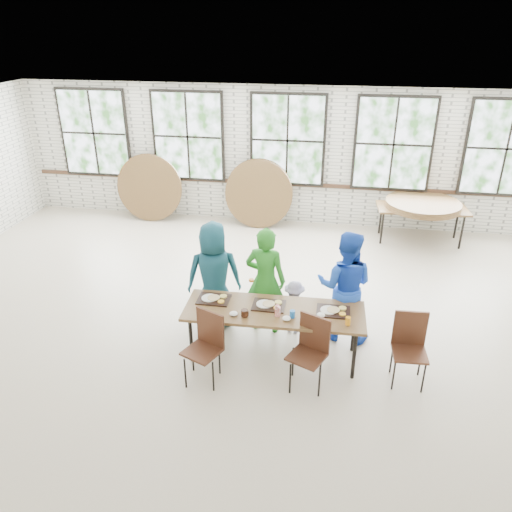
{
  "coord_description": "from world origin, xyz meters",
  "views": [
    {
      "loc": [
        1.11,
        -6.18,
        4.27
      ],
      "look_at": [
        0.0,
        0.4,
        1.05
      ],
      "focal_mm": 35.0,
      "sensor_mm": 36.0,
      "label": 1
    }
  ],
  "objects_px": {
    "chair_near_right": "(311,346)",
    "dining_table": "(274,313)",
    "storage_table": "(422,210)",
    "chair_near_left": "(206,341)"
  },
  "relations": [
    {
      "from": "dining_table",
      "to": "chair_near_left",
      "type": "distance_m",
      "value": 0.99
    },
    {
      "from": "chair_near_left",
      "to": "storage_table",
      "type": "relative_size",
      "value": 0.52
    },
    {
      "from": "chair_near_right",
      "to": "storage_table",
      "type": "bearing_deg",
      "value": 92.99
    },
    {
      "from": "chair_near_right",
      "to": "storage_table",
      "type": "distance_m",
      "value": 5.25
    },
    {
      "from": "dining_table",
      "to": "storage_table",
      "type": "distance_m",
      "value": 5.05
    },
    {
      "from": "dining_table",
      "to": "chair_near_right",
      "type": "xyz_separation_m",
      "value": [
        0.53,
        -0.47,
        -0.13
      ]
    },
    {
      "from": "dining_table",
      "to": "chair_near_right",
      "type": "relative_size",
      "value": 2.55
    },
    {
      "from": "chair_near_right",
      "to": "dining_table",
      "type": "bearing_deg",
      "value": 163.0
    },
    {
      "from": "chair_near_right",
      "to": "storage_table",
      "type": "xyz_separation_m",
      "value": [
        1.93,
        4.88,
        0.13
      ]
    },
    {
      "from": "chair_near_left",
      "to": "chair_near_right",
      "type": "relative_size",
      "value": 1.0
    }
  ]
}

